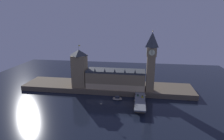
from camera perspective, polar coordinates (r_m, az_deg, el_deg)
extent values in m
plane|color=black|center=(215.27, -3.40, -9.61)|extent=(400.00, 400.00, 0.00)
cube|color=brown|center=(249.35, -1.59, -5.21)|extent=(220.00, 42.00, 6.28)
cube|color=#8E7A56|center=(236.68, 1.13, -2.94)|extent=(72.79, 23.21, 20.29)
cube|color=#D5B989|center=(227.90, 0.75, -5.41)|extent=(72.79, 0.20, 7.30)
cube|color=#383D42|center=(233.35, 1.15, -0.30)|extent=(72.79, 21.35, 2.40)
cone|color=#383D42|center=(227.36, -5.24, 0.11)|extent=(2.40, 2.40, 4.46)
cone|color=#383D42|center=(224.87, -2.24, -0.01)|extent=(2.40, 2.40, 4.46)
cone|color=#383D42|center=(223.01, 0.83, -0.13)|extent=(2.40, 2.40, 4.46)
cone|color=#383D42|center=(221.80, 3.94, -0.25)|extent=(2.40, 2.40, 4.46)
cone|color=#383D42|center=(221.25, 7.07, -0.38)|extent=(2.40, 2.40, 4.46)
cube|color=#8E7A56|center=(226.32, 11.62, -1.12)|extent=(9.25, 9.25, 42.98)
cube|color=#8E7A56|center=(220.40, 11.99, 5.47)|extent=(10.92, 10.92, 9.85)
cylinder|color=beige|center=(214.91, 12.07, 5.22)|extent=(6.81, 0.25, 6.81)
cylinder|color=beige|center=(225.90, 11.91, 5.71)|extent=(6.81, 0.25, 6.81)
cylinder|color=beige|center=(220.83, 13.44, 5.41)|extent=(0.25, 6.81, 6.81)
cylinder|color=beige|center=(220.12, 10.53, 5.54)|extent=(0.25, 6.81, 6.81)
cube|color=black|center=(214.64, 12.08, 5.35)|extent=(0.36, 0.10, 5.11)
pyramid|color=#383D42|center=(218.54, 12.19, 9.00)|extent=(10.92, 10.92, 17.46)
sphere|color=gold|center=(217.74, 12.33, 11.49)|extent=(1.60, 1.60, 1.60)
cube|color=#8E7A56|center=(241.73, -9.83, -0.30)|extent=(17.03, 17.03, 40.33)
pyramid|color=#383D42|center=(236.49, -10.09, 5.26)|extent=(17.37, 17.37, 7.25)
cylinder|color=#99999E|center=(235.44, -10.17, 6.85)|extent=(0.24, 0.24, 6.00)
cube|color=gold|center=(234.80, -9.93, 7.35)|extent=(2.00, 0.08, 1.20)
cube|color=slate|center=(204.31, 8.54, -9.37)|extent=(11.32, 46.00, 1.40)
cube|color=brown|center=(193.34, 8.49, -11.96)|extent=(9.62, 3.20, 5.23)
cube|color=brown|center=(201.56, 8.50, -10.77)|extent=(9.62, 3.20, 5.23)
cube|color=brown|center=(209.87, 8.51, -9.66)|extent=(9.62, 3.20, 5.23)
cube|color=brown|center=(218.25, 8.52, -8.65)|extent=(9.62, 3.20, 5.23)
cube|color=#235633|center=(215.51, 7.90, -7.63)|extent=(1.78, 3.88, 0.70)
cube|color=black|center=(215.29, 7.90, -7.49)|extent=(1.46, 1.75, 0.45)
cylinder|color=black|center=(216.70, 7.68, -7.54)|extent=(0.22, 0.64, 0.64)
cylinder|color=black|center=(216.70, 8.13, -7.56)|extent=(0.22, 0.64, 0.64)
cylinder|color=black|center=(214.49, 7.67, -7.79)|extent=(0.22, 0.64, 0.64)
cylinder|color=black|center=(214.49, 8.12, -7.81)|extent=(0.22, 0.64, 0.64)
cube|color=yellow|center=(212.33, 9.24, -8.01)|extent=(1.86, 4.79, 0.97)
cube|color=black|center=(212.05, 9.25, -7.83)|extent=(1.53, 2.16, 0.45)
cylinder|color=black|center=(211.12, 9.49, -8.26)|extent=(0.22, 0.64, 0.64)
cylinder|color=black|center=(211.08, 9.00, -8.24)|extent=(0.22, 0.64, 0.64)
cylinder|color=black|center=(213.85, 9.48, -7.94)|extent=(0.22, 0.64, 0.64)
cylinder|color=black|center=(213.81, 9.00, -7.93)|extent=(0.22, 0.64, 0.64)
cylinder|color=black|center=(189.36, 7.01, -11.02)|extent=(0.28, 0.28, 0.82)
cylinder|color=gray|center=(189.03, 7.01, -10.82)|extent=(0.38, 0.38, 0.69)
sphere|color=tan|center=(188.83, 7.02, -10.69)|extent=(0.22, 0.22, 0.22)
cylinder|color=black|center=(205.14, 9.96, -8.99)|extent=(0.28, 0.28, 0.76)
cylinder|color=gray|center=(204.85, 9.97, -8.82)|extent=(0.38, 0.38, 0.63)
sphere|color=tan|center=(204.68, 9.98, -8.71)|extent=(0.21, 0.21, 0.21)
cylinder|color=#2D3333|center=(190.60, 6.89, -10.89)|extent=(0.56, 0.56, 0.50)
cylinder|color=#2D3333|center=(189.26, 6.92, -10.05)|extent=(0.18, 0.18, 5.68)
sphere|color=#F9E5A3|center=(187.83, 6.96, -9.11)|extent=(0.60, 0.60, 0.60)
sphere|color=#F9E5A3|center=(187.98, 6.82, -9.20)|extent=(0.44, 0.44, 0.44)
sphere|color=#F9E5A3|center=(187.97, 7.09, -9.21)|extent=(0.44, 0.44, 0.44)
cylinder|color=#2D3333|center=(204.06, 10.08, -9.18)|extent=(0.56, 0.56, 0.50)
cylinder|color=#2D3333|center=(202.83, 10.12, -8.40)|extent=(0.18, 0.18, 5.53)
sphere|color=#F9E5A3|center=(201.53, 10.17, -7.54)|extent=(0.60, 0.60, 0.60)
sphere|color=#F9E5A3|center=(201.65, 10.03, -7.63)|extent=(0.44, 0.44, 0.44)
sphere|color=#F9E5A3|center=(201.68, 10.29, -7.64)|extent=(0.44, 0.44, 0.44)
cylinder|color=#2D3333|center=(217.40, 7.14, -7.47)|extent=(0.56, 0.56, 0.50)
cylinder|color=#2D3333|center=(216.36, 7.16, -6.80)|extent=(0.18, 0.18, 4.95)
sphere|color=#F9E5A3|center=(215.25, 7.19, -6.06)|extent=(0.60, 0.60, 0.60)
sphere|color=#F9E5A3|center=(215.38, 7.06, -6.14)|extent=(0.44, 0.44, 0.44)
sphere|color=#F9E5A3|center=(215.37, 7.30, -6.15)|extent=(0.44, 0.44, 0.44)
ellipsoid|color=#B2A893|center=(218.73, 1.60, -8.82)|extent=(11.09, 4.86, 2.37)
cube|color=tan|center=(218.29, 1.61, -8.57)|extent=(9.75, 3.90, 0.24)
cube|color=#2D333D|center=(217.76, 1.61, -8.25)|extent=(5.00, 2.99, 2.37)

